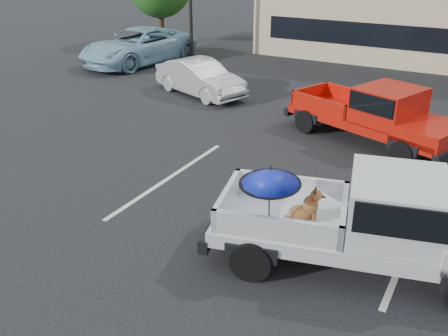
{
  "coord_description": "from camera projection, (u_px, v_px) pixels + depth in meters",
  "views": [
    {
      "loc": [
        3.9,
        -7.45,
        5.58
      ],
      "look_at": [
        -0.68,
        0.73,
        1.3
      ],
      "focal_mm": 40.0,
      "sensor_mm": 36.0,
      "label": 1
    }
  ],
  "objects": [
    {
      "name": "blue_suv",
      "position": [
        138.0,
        46.0,
        24.51
      ],
      "size": [
        3.76,
        6.48,
        1.7
      ],
      "primitive_type": "imported",
      "rotation": [
        0.0,
        0.0,
        -0.16
      ],
      "color": "#88B2CA",
      "rests_on": "ground"
    },
    {
      "name": "silver_sedan",
      "position": [
        200.0,
        78.0,
        19.54
      ],
      "size": [
        4.38,
        2.75,
        1.36
      ],
      "primitive_type": "imported",
      "rotation": [
        0.0,
        0.0,
        1.23
      ],
      "color": "#9FA2A6",
      "rests_on": "ground"
    },
    {
      "name": "silver_pickup",
      "position": [
        381.0,
        219.0,
        8.9
      ],
      "size": [
        5.99,
        3.27,
        2.06
      ],
      "rotation": [
        0.0,
        0.0,
        0.24
      ],
      "color": "black",
      "rests_on": "ground"
    },
    {
      "name": "stripe_left",
      "position": [
        170.0,
        177.0,
        12.88
      ],
      "size": [
        0.12,
        5.0,
        0.01
      ],
      "primitive_type": "cube",
      "color": "silver",
      "rests_on": "ground"
    },
    {
      "name": "ground",
      "position": [
        236.0,
        247.0,
        9.96
      ],
      "size": [
        90.0,
        90.0,
        0.0
      ],
      "primitive_type": "plane",
      "color": "black",
      "rests_on": "ground"
    },
    {
      "name": "stripe_right",
      "position": [
        411.0,
        239.0,
        10.22
      ],
      "size": [
        0.12,
        5.0,
        0.01
      ],
      "primitive_type": "cube",
      "color": "silver",
      "rests_on": "ground"
    },
    {
      "name": "red_pickup",
      "position": [
        382.0,
        114.0,
        14.57
      ],
      "size": [
        5.71,
        3.66,
        1.78
      ],
      "rotation": [
        0.0,
        0.0,
        -0.36
      ],
      "color": "black",
      "rests_on": "ground"
    }
  ]
}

